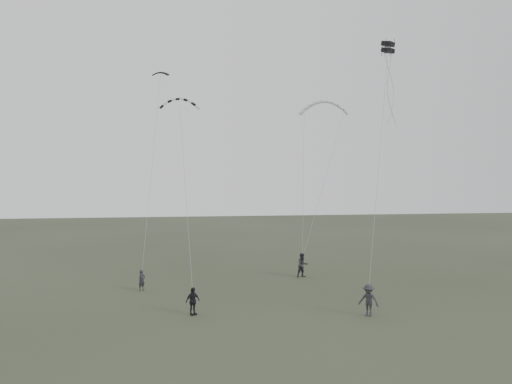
{
  "coord_description": "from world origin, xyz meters",
  "views": [
    {
      "loc": [
        -4.98,
        -30.88,
        8.43
      ],
      "look_at": [
        0.29,
        5.71,
        7.13
      ],
      "focal_mm": 35.0,
      "sensor_mm": 36.0,
      "label": 1
    }
  ],
  "objects": [
    {
      "name": "kite_striped",
      "position": [
        -5.28,
        5.2,
        13.81
      ],
      "size": [
        2.84,
        0.95,
        1.24
      ],
      "primitive_type": null,
      "rotation": [
        0.19,
        0.0,
        -0.02
      ],
      "color": "black",
      "rests_on": "flyer_center"
    },
    {
      "name": "flyer_far",
      "position": [
        5.84,
        -2.73,
        0.95
      ],
      "size": [
        1.4,
        1.33,
        1.91
      ],
      "primitive_type": "imported",
      "rotation": [
        0.0,
        0.0,
        -0.69
      ],
      "color": "#292A2E",
      "rests_on": "ground"
    },
    {
      "name": "flyer_right",
      "position": [
        4.6,
        8.84,
        0.99
      ],
      "size": [
        1.11,
        0.96,
        1.97
      ],
      "primitive_type": "imported",
      "rotation": [
        0.0,
        0.0,
        0.25
      ],
      "color": "#26262C",
      "rests_on": "ground"
    },
    {
      "name": "kite_dark_small",
      "position": [
        -6.99,
        13.39,
        17.27
      ],
      "size": [
        1.53,
        0.88,
        0.59
      ],
      "primitive_type": null,
      "rotation": [
        0.31,
        0.0,
        -0.24
      ],
      "color": "black",
      "rests_on": "flyer_left"
    },
    {
      "name": "ground",
      "position": [
        0.0,
        0.0,
        0.0
      ],
      "size": [
        140.0,
        140.0,
        0.0
      ],
      "primitive_type": "plane",
      "color": "#323826",
      "rests_on": "ground"
    },
    {
      "name": "kite_pale_large",
      "position": [
        7.88,
        14.25,
        15.21
      ],
      "size": [
        4.77,
        2.48,
        2.03
      ],
      "primitive_type": null,
      "rotation": [
        0.27,
        0.0,
        -0.23
      ],
      "color": "#B4B7BA",
      "rests_on": "flyer_right"
    },
    {
      "name": "kite_box",
      "position": [
        8.84,
        1.82,
        17.12
      ],
      "size": [
        1.04,
        1.06,
        0.85
      ],
      "primitive_type": null,
      "rotation": [
        0.19,
        0.0,
        0.66
      ],
      "color": "black",
      "rests_on": "flyer_far"
    },
    {
      "name": "flyer_center",
      "position": [
        -4.52,
        -1.01,
        0.83
      ],
      "size": [
        1.04,
        0.88,
        1.67
      ],
      "primitive_type": "imported",
      "rotation": [
        0.0,
        0.0,
        0.59
      ],
      "color": "black",
      "rests_on": "ground"
    },
    {
      "name": "flyer_left",
      "position": [
        -8.08,
        5.89,
        0.75
      ],
      "size": [
        0.64,
        0.63,
        1.5
      ],
      "primitive_type": "imported",
      "rotation": [
        0.0,
        0.0,
        0.75
      ],
      "color": "#222227",
      "rests_on": "ground"
    }
  ]
}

